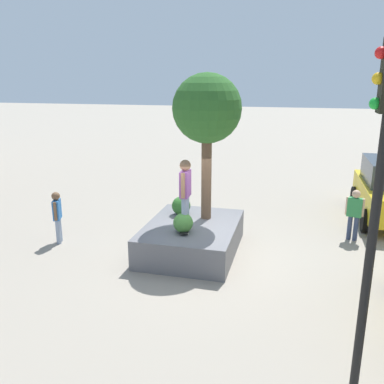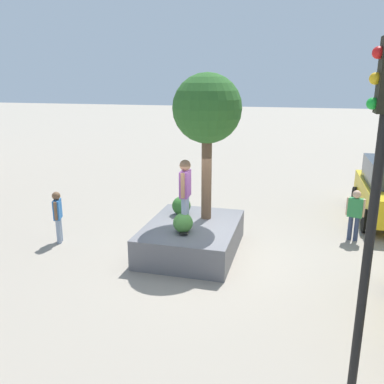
{
  "view_description": "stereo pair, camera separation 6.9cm",
  "coord_description": "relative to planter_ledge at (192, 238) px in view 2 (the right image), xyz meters",
  "views": [
    {
      "loc": [
        9.86,
        2.25,
        4.59
      ],
      "look_at": [
        -0.24,
        -0.35,
        1.68
      ],
      "focal_mm": 38.32,
      "sensor_mm": 36.0,
      "label": 1
    },
    {
      "loc": [
        9.84,
        2.32,
        4.59
      ],
      "look_at": [
        -0.24,
        -0.35,
        1.68
      ],
      "focal_mm": 38.32,
      "sensor_mm": 36.0,
      "label": 2
    }
  ],
  "objects": [
    {
      "name": "planter_ledge",
      "position": [
        0.0,
        0.0,
        0.0
      ],
      "size": [
        3.16,
        2.4,
        0.78
      ],
      "primitive_type": "cube",
      "color": "slate",
      "rests_on": "ground"
    },
    {
      "name": "passerby_with_bag",
      "position": [
        0.36,
        -3.87,
        0.48
      ],
      "size": [
        0.49,
        0.3,
        1.51
      ],
      "color": "#8C9EB7",
      "rests_on": "ground"
    },
    {
      "name": "ground_plane",
      "position": [
        0.24,
        0.35,
        -0.39
      ],
      "size": [
        120.0,
        120.0,
        0.0
      ],
      "primitive_type": "plane",
      "color": "#9E9384"
    },
    {
      "name": "plaza_tree",
      "position": [
        -0.59,
        0.26,
        3.38
      ],
      "size": [
        1.84,
        1.84,
        3.96
      ],
      "color": "brown",
      "rests_on": "planter_ledge"
    },
    {
      "name": "skateboarder",
      "position": [
        0.54,
        -0.03,
        1.5
      ],
      "size": [
        0.61,
        0.28,
        1.79
      ],
      "color": "#8C9EB7",
      "rests_on": "skateboard"
    },
    {
      "name": "boxwood_shrub",
      "position": [
        -0.69,
        -0.5,
        0.66
      ],
      "size": [
        0.54,
        0.54,
        0.54
      ],
      "primitive_type": "sphere",
      "color": "#2D6628",
      "rests_on": "planter_ledge"
    },
    {
      "name": "pedestrian_crossing",
      "position": [
        -1.97,
        4.35,
        0.48
      ],
      "size": [
        0.27,
        0.5,
        1.52
      ],
      "color": "navy",
      "rests_on": "ground"
    },
    {
      "name": "traffic_light_corner",
      "position": [
        4.87,
        3.59,
        3.01
      ],
      "size": [
        0.28,
        0.34,
        5.04
      ],
      "color": "black",
      "rests_on": "ground"
    },
    {
      "name": "skateboard",
      "position": [
        0.54,
        -0.03,
        0.45
      ],
      "size": [
        0.82,
        0.32,
        0.07
      ],
      "color": "black",
      "rests_on": "planter_ledge"
    },
    {
      "name": "hedge_clump",
      "position": [
        0.65,
        -0.07,
        0.65
      ],
      "size": [
        0.51,
        0.51,
        0.51
      ],
      "primitive_type": "sphere",
      "color": "#4C8C3D",
      "rests_on": "planter_ledge"
    }
  ]
}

